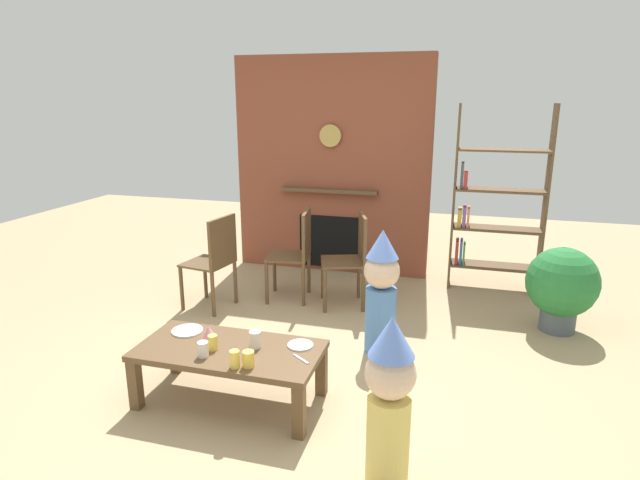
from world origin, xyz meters
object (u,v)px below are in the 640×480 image
dining_chair_left (215,257)px  child_in_pink (381,289)px  paper_plate_rear (300,345)px  birthday_cake_slice (209,332)px  paper_cup_near_left (235,359)px  child_with_cone_hat (389,398)px  bookshelf (491,207)px  dining_chair_right (352,254)px  paper_cup_far_right (255,339)px  coffee_table (229,356)px  paper_cup_far_left (248,359)px  paper_plate_front (187,331)px  potted_plant_tall (562,285)px  dining_chair_middle (297,250)px  paper_cup_center (203,349)px

dining_chair_left → child_in_pink: bearing=174.0°
paper_plate_rear → birthday_cake_slice: size_ratio=1.69×
paper_cup_near_left → child_with_cone_hat: bearing=-14.4°
bookshelf → dining_chair_right: bearing=-146.2°
bookshelf → paper_cup_far_right: size_ratio=17.29×
coffee_table → dining_chair_right: size_ratio=1.33×
paper_plate_rear → child_with_cone_hat: child_with_cone_hat is taller
paper_cup_far_left → birthday_cake_slice: size_ratio=1.00×
paper_plate_front → birthday_cake_slice: bearing=-11.6°
paper_plate_front → dining_chair_right: (0.80, 1.71, 0.12)m
paper_cup_near_left → child_with_cone_hat: size_ratio=0.12×
paper_cup_far_left → potted_plant_tall: potted_plant_tall is taller
paper_cup_far_left → paper_plate_front: 0.69m
birthday_cake_slice → dining_chair_middle: (0.06, 1.75, 0.08)m
paper_cup_far_left → birthday_cake_slice: (-0.42, 0.30, -0.01)m
paper_plate_rear → dining_chair_left: bearing=134.4°
coffee_table → paper_cup_center: 0.21m
bookshelf → dining_chair_middle: bearing=-155.3°
paper_plate_rear → dining_chair_right: (-0.03, 1.70, 0.12)m
paper_cup_far_left → paper_plate_front: size_ratio=0.47×
bookshelf → paper_cup_near_left: 3.32m
paper_plate_front → child_in_pink: child_in_pink is taller
paper_cup_center → paper_plate_rear: 0.62m
paper_cup_center → dining_chair_left: 1.72m
birthday_cake_slice → paper_plate_rear: bearing=3.9°
paper_cup_center → potted_plant_tall: (2.35, 1.92, -0.02)m
paper_cup_far_right → child_with_cone_hat: child_with_cone_hat is taller
child_in_pink → dining_chair_middle: size_ratio=1.11×
paper_cup_far_right → child_in_pink: child_in_pink is taller
bookshelf → paper_cup_near_left: bookshelf is taller
paper_cup_far_right → paper_plate_rear: bearing=18.7°
paper_cup_center → paper_plate_front: 0.41m
coffee_table → dining_chair_middle: bearing=94.4°
paper_cup_far_right → birthday_cake_slice: size_ratio=1.10×
potted_plant_tall → bookshelf: bearing=122.3°
birthday_cake_slice → paper_plate_front: bearing=168.4°
paper_cup_near_left → dining_chair_right: 2.09m
paper_cup_far_left → potted_plant_tall: bearing=44.0°
paper_plate_rear → dining_chair_left: size_ratio=0.19×
paper_cup_far_left → dining_chair_left: 1.91m
bookshelf → child_in_pink: 1.94m
bookshelf → birthday_cake_slice: size_ratio=19.00×
bookshelf → paper_cup_far_left: bookshelf is taller
coffee_table → child_in_pink: 1.29m
bookshelf → potted_plant_tall: bookshelf is taller
child_with_cone_hat → paper_cup_near_left: bearing=8.6°
paper_cup_far_right → child_with_cone_hat: size_ratio=0.12×
coffee_table → paper_cup_near_left: size_ratio=10.96×
bookshelf → paper_plate_front: bearing=-128.9°
dining_chair_right → potted_plant_tall: bearing=159.1°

